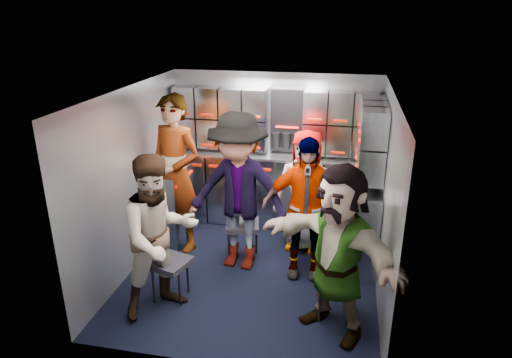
% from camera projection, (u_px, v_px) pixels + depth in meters
% --- Properties ---
extents(floor, '(3.00, 3.00, 0.00)m').
position_uv_depth(floor, '(253.00, 272.00, 5.33)').
color(floor, black).
rests_on(floor, ground).
extents(wall_back, '(2.80, 0.04, 2.10)m').
position_uv_depth(wall_back, '(275.00, 149.00, 6.33)').
color(wall_back, '#979CA4').
rests_on(wall_back, ground).
extents(wall_left, '(0.04, 3.00, 2.10)m').
position_uv_depth(wall_left, '(133.00, 180.00, 5.22)').
color(wall_left, '#979CA4').
rests_on(wall_left, ground).
extents(wall_right, '(0.04, 3.00, 2.10)m').
position_uv_depth(wall_right, '(385.00, 199.00, 4.70)').
color(wall_right, '#979CA4').
rests_on(wall_right, ground).
extents(ceiling, '(2.80, 3.00, 0.02)m').
position_uv_depth(ceiling, '(252.00, 92.00, 4.58)').
color(ceiling, silver).
rests_on(ceiling, wall_back).
extents(cart_bank_back, '(2.68, 0.38, 0.99)m').
position_uv_depth(cart_bank_back, '(272.00, 191.00, 6.34)').
color(cart_bank_back, '#8F959E').
rests_on(cart_bank_back, ground).
extents(cart_bank_left, '(0.38, 0.76, 0.99)m').
position_uv_depth(cart_bank_left, '(171.00, 206.00, 5.89)').
color(cart_bank_left, '#8F959E').
rests_on(cart_bank_left, ground).
extents(counter, '(2.68, 0.42, 0.03)m').
position_uv_depth(counter, '(272.00, 156.00, 6.15)').
color(counter, silver).
rests_on(counter, cart_bank_back).
extents(locker_bank_back, '(2.68, 0.28, 0.82)m').
position_uv_depth(locker_bank_back, '(273.00, 120.00, 6.03)').
color(locker_bank_back, '#8F959E').
rests_on(locker_bank_back, wall_back).
extents(locker_bank_right, '(0.28, 1.00, 0.82)m').
position_uv_depth(locker_bank_right, '(372.00, 139.00, 5.21)').
color(locker_bank_right, '#8F959E').
rests_on(locker_bank_right, wall_right).
extents(right_cabinet, '(0.28, 1.20, 1.00)m').
position_uv_depth(right_cabinet, '(365.00, 221.00, 5.47)').
color(right_cabinet, '#8F959E').
rests_on(right_cabinet, ground).
extents(coffee_niche, '(0.46, 0.16, 0.84)m').
position_uv_depth(coffee_niche, '(287.00, 121.00, 6.06)').
color(coffee_niche, black).
rests_on(coffee_niche, wall_back).
extents(red_latch_strip, '(2.60, 0.02, 0.03)m').
position_uv_depth(red_latch_strip, '(269.00, 170.00, 6.02)').
color(red_latch_strip, '#A41203').
rests_on(red_latch_strip, cart_bank_back).
extents(jump_seat_near_left, '(0.47, 0.46, 0.46)m').
position_uv_depth(jump_seat_near_left, '(170.00, 264.00, 4.73)').
color(jump_seat_near_left, black).
rests_on(jump_seat_near_left, ground).
extents(jump_seat_mid_left, '(0.46, 0.45, 0.47)m').
position_uv_depth(jump_seat_mid_left, '(243.00, 227.00, 5.51)').
color(jump_seat_mid_left, black).
rests_on(jump_seat_mid_left, ground).
extents(jump_seat_center, '(0.47, 0.46, 0.44)m').
position_uv_depth(jump_seat_center, '(305.00, 213.00, 5.93)').
color(jump_seat_center, black).
rests_on(jump_seat_center, ground).
extents(jump_seat_mid_right, '(0.37, 0.35, 0.43)m').
position_uv_depth(jump_seat_mid_right, '(305.00, 237.00, 5.36)').
color(jump_seat_mid_right, black).
rests_on(jump_seat_mid_right, ground).
extents(jump_seat_near_right, '(0.45, 0.43, 0.43)m').
position_uv_depth(jump_seat_near_right, '(335.00, 285.00, 4.44)').
color(jump_seat_near_right, black).
rests_on(jump_seat_near_right, ground).
extents(attendant_standing, '(0.83, 0.67, 1.97)m').
position_uv_depth(attendant_standing, '(176.00, 174.00, 5.57)').
color(attendant_standing, black).
rests_on(attendant_standing, ground).
extents(attendant_arc_a, '(1.01, 1.02, 1.66)m').
position_uv_depth(attendant_arc_a, '(160.00, 236.00, 4.41)').
color(attendant_arc_a, black).
rests_on(attendant_arc_a, ground).
extents(attendant_arc_b, '(1.28, 0.84, 1.86)m').
position_uv_depth(attendant_arc_b, '(238.00, 193.00, 5.16)').
color(attendant_arc_b, black).
rests_on(attendant_arc_b, ground).
extents(attendant_arc_c, '(0.80, 0.57, 1.54)m').
position_uv_depth(attendant_arc_c, '(305.00, 191.00, 5.63)').
color(attendant_arc_c, black).
rests_on(attendant_arc_c, ground).
extents(attendant_arc_d, '(0.99, 0.46, 1.64)m').
position_uv_depth(attendant_arc_d, '(305.00, 208.00, 5.03)').
color(attendant_arc_d, black).
rests_on(attendant_arc_d, ground).
extents(attendant_arc_e, '(1.56, 1.30, 1.68)m').
position_uv_depth(attendant_arc_e, '(337.00, 252.00, 4.11)').
color(attendant_arc_e, black).
rests_on(attendant_arc_e, ground).
extents(bottle_left, '(0.07, 0.07, 0.26)m').
position_uv_depth(bottle_left, '(237.00, 145.00, 6.14)').
color(bottle_left, white).
rests_on(bottle_left, counter).
extents(bottle_mid, '(0.06, 0.06, 0.26)m').
position_uv_depth(bottle_mid, '(231.00, 144.00, 6.16)').
color(bottle_mid, white).
rests_on(bottle_mid, counter).
extents(bottle_right, '(0.06, 0.06, 0.27)m').
position_uv_depth(bottle_right, '(311.00, 149.00, 5.95)').
color(bottle_right, white).
rests_on(bottle_right, counter).
extents(cup_left, '(0.07, 0.07, 0.11)m').
position_uv_depth(cup_left, '(235.00, 150.00, 6.16)').
color(cup_left, tan).
rests_on(cup_left, counter).
extents(cup_right, '(0.09, 0.09, 0.09)m').
position_uv_depth(cup_right, '(310.00, 155.00, 5.98)').
color(cup_right, tan).
rests_on(cup_right, counter).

